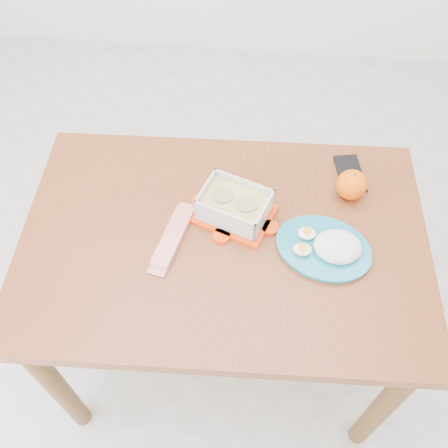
# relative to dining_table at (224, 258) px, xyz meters

# --- Properties ---
(ground) EXTENTS (3.50, 3.50, 0.00)m
(ground) POSITION_rel_dining_table_xyz_m (-0.14, 0.14, -0.64)
(ground) COLOR #B7B7B2
(ground) RESTS_ON ground
(dining_table) EXTENTS (1.12, 0.77, 0.75)m
(dining_table) POSITION_rel_dining_table_xyz_m (0.00, 0.00, 0.00)
(dining_table) COLOR brown
(dining_table) RESTS_ON ground
(food_container) EXTENTS (0.24, 0.21, 0.09)m
(food_container) POSITION_rel_dining_table_xyz_m (0.02, 0.07, 0.15)
(food_container) COLOR #FF3D07
(food_container) RESTS_ON dining_table
(orange_fruit) EXTENTS (0.09, 0.09, 0.09)m
(orange_fruit) POSITION_rel_dining_table_xyz_m (0.34, 0.18, 0.15)
(orange_fruit) COLOR orange
(orange_fruit) RESTS_ON dining_table
(rice_plate) EXTENTS (0.31, 0.31, 0.07)m
(rice_plate) POSITION_rel_dining_table_xyz_m (0.27, -0.02, 0.13)
(rice_plate) COLOR teal
(rice_plate) RESTS_ON dining_table
(candy_bar) EXTENTS (0.09, 0.20, 0.02)m
(candy_bar) POSITION_rel_dining_table_xyz_m (-0.14, -0.02, 0.12)
(candy_bar) COLOR red
(candy_bar) RESTS_ON dining_table
(smartphone) EXTENTS (0.10, 0.15, 0.01)m
(smartphone) POSITION_rel_dining_table_xyz_m (0.35, 0.26, 0.11)
(smartphone) COLOR black
(smartphone) RESTS_ON dining_table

